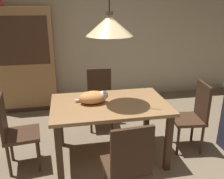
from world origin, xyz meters
name	(u,v)px	position (x,y,z in m)	size (l,w,h in m)	color
ground	(126,177)	(0.00, 0.00, 0.00)	(10.00, 10.00, 0.00)	#847056
back_wall	(95,27)	(0.00, 2.65, 1.45)	(6.40, 0.10, 2.90)	beige
dining_table	(110,111)	(-0.11, 0.45, 0.65)	(1.40, 0.90, 0.75)	#A87A4C
chair_right_side	(194,114)	(1.02, 0.44, 0.51)	(0.44, 0.44, 0.93)	#472D1E
chair_left_side	(14,129)	(-1.24, 0.44, 0.51)	(0.44, 0.44, 0.93)	#472D1E
chair_near_front	(128,164)	(-0.11, -0.43, 0.51)	(0.43, 0.43, 0.93)	#472D1E
chair_far_back	(100,96)	(-0.11, 1.32, 0.51)	(0.42, 0.42, 0.93)	#472D1E
cat_sleeping	(94,97)	(-0.30, 0.48, 0.83)	(0.39, 0.24, 0.16)	#E59951
pendant_lamp	(109,25)	(-0.11, 0.45, 1.66)	(0.52, 0.52, 1.30)	beige
hutch_bookcase	(24,62)	(-1.35, 2.32, 0.89)	(1.12, 0.45, 1.85)	#A87A4C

